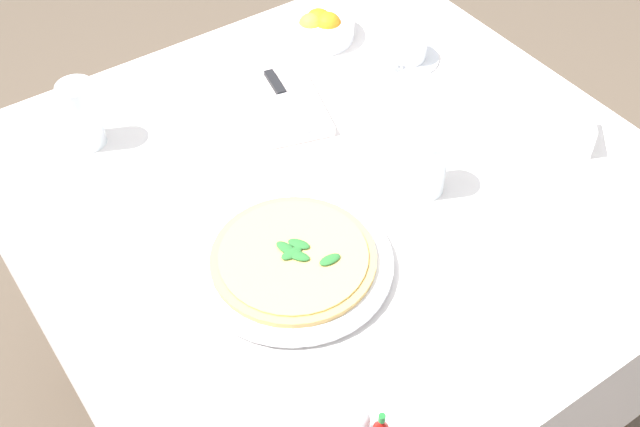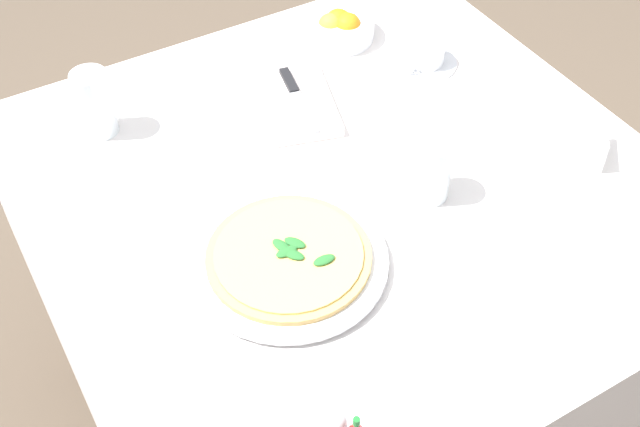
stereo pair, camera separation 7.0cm
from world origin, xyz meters
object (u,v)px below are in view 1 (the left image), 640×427
Objects in this scene: menu_card at (590,130)px; water_glass_near_left at (82,117)px; coffee_cup_far_left at (407,49)px; pepper_shaker at (360,426)px; pizza at (294,257)px; pizza_plate at (294,263)px; napkin_folded at (284,103)px; citrus_bowl at (319,26)px; water_glass_right_edge at (426,167)px; dinner_knife at (285,98)px; coffee_cup_near_right at (637,201)px.

water_glass_near_left is at bearing 96.34° from menu_card.
pepper_shaker is at bearing -43.09° from coffee_cup_far_left.
pizza is at bearing 125.84° from menu_card.
coffee_cup_far_left is at bearing 123.78° from pizza_plate.
napkin_folded reaches higher than pizza_plate.
citrus_bowl is 0.59m from menu_card.
water_glass_right_edge is 0.89× the size of water_glass_near_left.
water_glass_near_left is 0.75m from pepper_shaker.
pizza is at bearing 17.26° from water_glass_near_left.
coffee_cup_far_left reaches higher than pizza_plate.
menu_card is at bearing 20.82° from citrus_bowl.
water_glass_right_edge is 0.46× the size of napkin_folded.
napkin_folded is 1.27× the size of dinner_knife.
dinner_knife is at bearing -149.79° from coffee_cup_near_right.
pizza_plate is 2.39× the size of coffee_cup_far_left.
coffee_cup_near_right is 0.18m from menu_card.
pizza is 1.04× the size of napkin_folded.
citrus_bowl reaches higher than coffee_cup_near_right.
dinner_knife reaches higher than pizza_plate.
pizza_plate is at bearing -38.20° from citrus_bowl.
menu_card reaches higher than dinner_knife.
menu_card reaches higher than pizza.
water_glass_right_edge reaches higher than pepper_shaker.
menu_card is (0.38, 0.11, 0.00)m from coffee_cup_far_left.
pizza_plate is 0.40m from dinner_knife.
water_glass_right_edge is 0.33m from napkin_folded.
coffee_cup_near_right is 0.35m from water_glass_right_edge.
pepper_shaker is (0.29, -0.09, 0.00)m from pizza.
pizza_plate is at bearing -114.53° from pizza.
pepper_shaker is (0.07, -0.62, -0.00)m from coffee_cup_near_right.
dinner_knife is at bearing 149.08° from pizza.
coffee_cup_far_left is at bearing -176.03° from coffee_cup_near_right.
water_glass_right_edge is at bearing 30.09° from napkin_folded.
citrus_bowl is at bearing 93.80° from water_glass_near_left.
water_glass_near_left is (-0.46, -0.14, 0.05)m from pizza_plate.
menu_card is at bearing 15.62° from coffee_cup_far_left.
coffee_cup_near_right reaches higher than dinner_knife.
napkin_folded is at bearing 149.21° from pizza.
water_glass_near_left is at bearing -86.20° from citrus_bowl.
pizza is 3.66× the size of menu_card.
pizza is 0.57m from coffee_cup_near_right.
coffee_cup_near_right is 1.04× the size of water_glass_near_left.
water_glass_right_edge is at bearing 117.52° from menu_card.
coffee_cup_near_right is at bearing 67.28° from pizza.
coffee_cup_near_right is 0.96m from water_glass_near_left.
water_glass_right_edge is 1.62× the size of menu_card.
citrus_bowl reaches higher than dinner_knife.
pizza reaches higher than pizza_plate.
water_glass_near_left reaches higher than water_glass_right_edge.
menu_card is at bearing 56.79° from dinner_knife.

